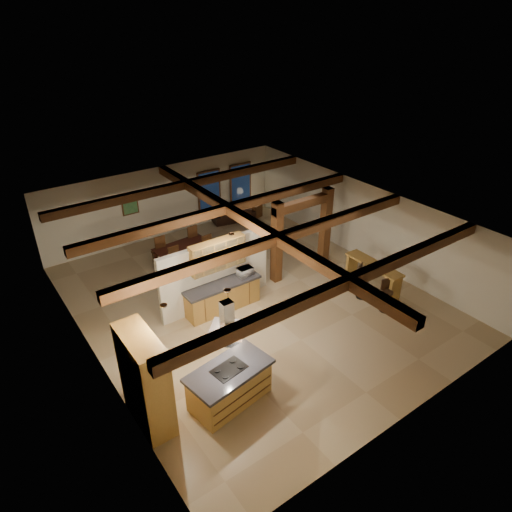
% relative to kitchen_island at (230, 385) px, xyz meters
% --- Properties ---
extents(ground, '(12.00, 12.00, 0.00)m').
position_rel_kitchen_island_xyz_m(ground, '(2.88, 3.20, -0.51)').
color(ground, tan).
rests_on(ground, ground).
extents(room_walls, '(12.00, 12.00, 12.00)m').
position_rel_kitchen_island_xyz_m(room_walls, '(2.88, 3.20, 1.27)').
color(room_walls, beige).
rests_on(room_walls, ground).
extents(ceiling_beams, '(10.00, 12.00, 0.28)m').
position_rel_kitchen_island_xyz_m(ceiling_beams, '(2.88, 3.20, 2.25)').
color(ceiling_beams, '#422410').
rests_on(ceiling_beams, room_walls).
extents(timber_posts, '(2.50, 0.30, 2.90)m').
position_rel_kitchen_island_xyz_m(timber_posts, '(5.38, 3.70, 1.26)').
color(timber_posts, '#422410').
rests_on(timber_posts, ground).
extents(partition_wall, '(3.80, 0.18, 2.20)m').
position_rel_kitchen_island_xyz_m(partition_wall, '(1.88, 3.70, 0.59)').
color(partition_wall, beige).
rests_on(partition_wall, ground).
extents(pantry_cabinet, '(0.67, 1.60, 2.40)m').
position_rel_kitchen_island_xyz_m(pantry_cabinet, '(-1.79, 0.60, 0.69)').
color(pantry_cabinet, '#A77A35').
rests_on(pantry_cabinet, ground).
extents(back_counter, '(2.50, 0.66, 0.94)m').
position_rel_kitchen_island_xyz_m(back_counter, '(1.88, 3.31, -0.03)').
color(back_counter, '#A77A35').
rests_on(back_counter, ground).
extents(upper_display_cabinet, '(1.80, 0.36, 0.95)m').
position_rel_kitchen_island_xyz_m(upper_display_cabinet, '(1.88, 3.51, 1.34)').
color(upper_display_cabinet, '#A77A35').
rests_on(upper_display_cabinet, partition_wall).
extents(range_hood, '(1.10, 1.10, 1.40)m').
position_rel_kitchen_island_xyz_m(range_hood, '(0.00, 0.00, 1.27)').
color(range_hood, silver).
rests_on(range_hood, room_walls).
extents(back_windows, '(2.70, 0.07, 1.70)m').
position_rel_kitchen_island_xyz_m(back_windows, '(5.68, 9.13, 0.99)').
color(back_windows, '#422410').
rests_on(back_windows, room_walls).
extents(framed_art, '(0.65, 0.05, 0.85)m').
position_rel_kitchen_island_xyz_m(framed_art, '(1.38, 9.13, 1.19)').
color(framed_art, '#422410').
rests_on(framed_art, room_walls).
extents(recessed_cans, '(3.16, 2.46, 0.03)m').
position_rel_kitchen_island_xyz_m(recessed_cans, '(0.34, 1.27, 2.36)').
color(recessed_cans, silver).
rests_on(recessed_cans, room_walls).
extents(kitchen_island, '(2.18, 1.38, 1.01)m').
position_rel_kitchen_island_xyz_m(kitchen_island, '(0.00, 0.00, 0.00)').
color(kitchen_island, '#A77A35').
rests_on(kitchen_island, ground).
extents(dining_table, '(2.11, 1.28, 0.71)m').
position_rel_kitchen_island_xyz_m(dining_table, '(2.22, 6.51, -0.15)').
color(dining_table, '#37150D').
rests_on(dining_table, ground).
extents(sofa, '(1.97, 1.09, 0.54)m').
position_rel_kitchen_island_xyz_m(sofa, '(5.79, 8.70, -0.24)').
color(sofa, black).
rests_on(sofa, ground).
extents(microwave, '(0.49, 0.33, 0.27)m').
position_rel_kitchen_island_xyz_m(microwave, '(2.72, 3.31, 0.56)').
color(microwave, silver).
rests_on(microwave, back_counter).
extents(bar_counter, '(0.57, 2.10, 1.10)m').
position_rel_kitchen_island_xyz_m(bar_counter, '(6.35, 1.24, 0.23)').
color(bar_counter, '#A77A35').
rests_on(bar_counter, ground).
extents(side_table, '(0.57, 0.57, 0.58)m').
position_rel_kitchen_island_xyz_m(side_table, '(6.82, 8.50, -0.22)').
color(side_table, '#422410').
rests_on(side_table, ground).
extents(table_lamp, '(0.31, 0.31, 0.37)m').
position_rel_kitchen_island_xyz_m(table_lamp, '(6.82, 8.50, 0.33)').
color(table_lamp, black).
rests_on(table_lamp, side_table).
extents(bar_stool_a, '(0.38, 0.39, 1.07)m').
position_rel_kitchen_island_xyz_m(bar_stool_a, '(5.95, 0.32, 0.03)').
color(bar_stool_a, black).
rests_on(bar_stool_a, ground).
extents(bar_stool_b, '(0.44, 0.45, 1.18)m').
position_rel_kitchen_island_xyz_m(bar_stool_b, '(5.90, 1.25, 0.09)').
color(bar_stool_b, black).
rests_on(bar_stool_b, ground).
extents(dining_chairs, '(1.88, 1.88, 1.17)m').
position_rel_kitchen_island_xyz_m(dining_chairs, '(2.22, 6.51, 0.09)').
color(dining_chairs, '#422410').
rests_on(dining_chairs, ground).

